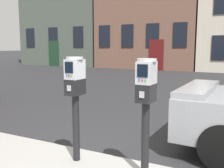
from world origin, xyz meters
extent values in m
cylinder|color=black|center=(-0.33, -0.14, 0.58)|extent=(0.09, 0.09, 0.88)
cube|color=black|center=(-0.33, -0.14, 1.12)|extent=(0.18, 0.25, 0.20)
cube|color=#A5A8AD|center=(-0.34, -0.26, 1.12)|extent=(0.06, 0.01, 0.07)
cube|color=#B7BABF|center=(-0.33, -0.14, 1.34)|extent=(0.18, 0.24, 0.25)
cube|color=black|center=(-0.33, -0.25, 1.37)|extent=(0.12, 0.01, 0.14)
cylinder|color=blue|center=(-0.37, -0.25, 1.27)|extent=(0.02, 0.01, 0.02)
cylinder|color=red|center=(-0.33, -0.26, 1.27)|extent=(0.02, 0.01, 0.02)
cylinder|color=green|center=(-0.30, -0.26, 1.27)|extent=(0.02, 0.01, 0.02)
cylinder|color=#B7BABF|center=(-0.33, -0.14, 1.48)|extent=(0.23, 0.23, 0.03)
cylinder|color=black|center=(0.62, -0.14, 0.58)|extent=(0.09, 0.09, 0.87)
cube|color=black|center=(0.62, -0.14, 1.12)|extent=(0.18, 0.25, 0.20)
cube|color=#A5A8AD|center=(0.61, -0.26, 1.12)|extent=(0.06, 0.01, 0.07)
cube|color=#B7BABF|center=(0.62, -0.14, 1.34)|extent=(0.18, 0.24, 0.25)
cube|color=black|center=(0.61, -0.25, 1.37)|extent=(0.12, 0.01, 0.14)
cylinder|color=blue|center=(0.57, -0.25, 1.27)|extent=(0.02, 0.01, 0.02)
cylinder|color=red|center=(0.61, -0.26, 1.27)|extent=(0.02, 0.01, 0.02)
cylinder|color=green|center=(0.64, -0.26, 1.27)|extent=(0.02, 0.01, 0.02)
cylinder|color=#B7BABF|center=(0.62, -0.14, 1.48)|extent=(0.23, 0.23, 0.03)
cube|color=gray|center=(0.94, 1.55, 0.94)|extent=(0.52, 1.70, 0.10)
cube|color=white|center=(0.68, 0.88, 0.62)|extent=(0.05, 0.20, 0.14)
cube|color=white|center=(0.74, 2.24, 0.62)|extent=(0.05, 0.20, 0.14)
cylinder|color=black|center=(1.40, 0.70, 0.32)|extent=(0.65, 0.25, 0.64)
cube|color=black|center=(-14.94, 14.48, 2.38)|extent=(0.90, 0.06, 1.60)
cube|color=black|center=(-12.47, 14.48, 2.38)|extent=(0.90, 0.06, 1.60)
cube|color=black|center=(-9.99, 14.48, 2.38)|extent=(0.90, 0.06, 1.60)
cube|color=#193823|center=(-12.43, 14.48, 1.05)|extent=(1.00, 0.07, 2.10)
cube|color=black|center=(-7.65, 14.48, 2.38)|extent=(0.90, 0.06, 1.60)
cube|color=black|center=(-5.80, 14.48, 2.38)|extent=(0.90, 0.06, 1.60)
cube|color=black|center=(-3.94, 14.48, 2.38)|extent=(0.90, 0.06, 1.60)
cube|color=black|center=(-2.09, 14.48, 2.38)|extent=(0.90, 0.06, 1.60)
cube|color=#591414|center=(-3.65, 14.48, 1.05)|extent=(1.00, 0.07, 2.10)
cube|color=black|center=(0.33, 14.48, 1.54)|extent=(0.90, 0.06, 1.54)
cube|color=black|center=(0.33, 14.48, 4.33)|extent=(0.90, 0.06, 1.54)
camera|label=1|loc=(1.53, -2.84, 1.62)|focal=41.61mm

